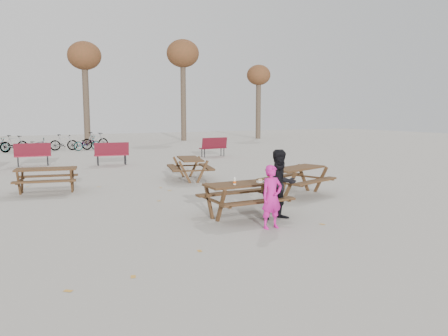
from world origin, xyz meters
name	(u,v)px	position (x,y,z in m)	size (l,w,h in m)	color
ground	(244,216)	(0.00, 0.00, 0.00)	(80.00, 80.00, 0.00)	gray
main_picnic_table	(244,191)	(0.00, 0.00, 0.59)	(1.80, 1.45, 0.78)	#3A2315
food_tray	(261,182)	(0.36, -0.12, 0.79)	(0.18, 0.11, 0.04)	white
bread_roll	(261,180)	(0.36, -0.12, 0.83)	(0.14, 0.06, 0.05)	tan
soda_bottle	(235,182)	(-0.33, -0.13, 0.85)	(0.07, 0.07, 0.17)	silver
child	(272,197)	(-0.02, -1.15, 0.65)	(0.48, 0.31, 1.31)	#CD198C
adult	(280,185)	(0.56, -0.61, 0.78)	(0.76, 0.59, 1.56)	black
picnic_table_east	(297,181)	(2.67, 1.58, 0.40)	(1.85, 1.49, 0.80)	#3A2315
picnic_table_north	(47,181)	(-3.69, 5.23, 0.37)	(1.70, 1.37, 0.73)	#3A2315
picnic_table_far	(190,169)	(1.05, 5.58, 0.38)	(1.78, 1.43, 0.77)	#3A2315
park_bench_row	(92,153)	(-1.11, 11.91, 0.52)	(12.77, 1.92, 1.03)	maroon
bicycle_row	(54,143)	(-1.83, 20.06, 0.48)	(7.40, 2.24, 1.11)	black
tree_row	(81,59)	(0.90, 25.15, 6.19)	(32.17, 3.52, 8.26)	#382B21
fallen_leaves	(215,196)	(0.50, 2.50, 0.00)	(11.00, 11.00, 0.01)	gold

